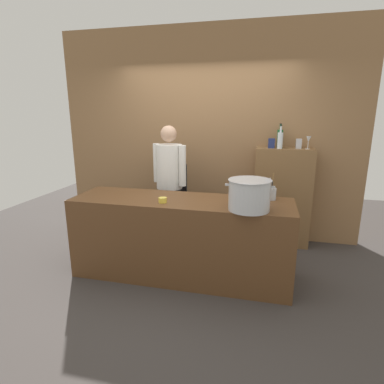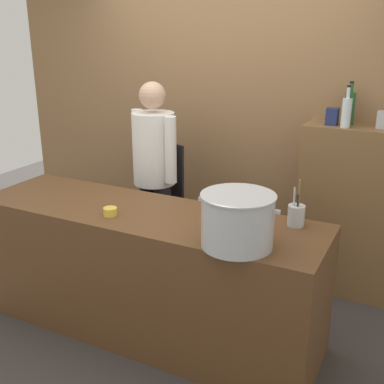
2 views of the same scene
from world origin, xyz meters
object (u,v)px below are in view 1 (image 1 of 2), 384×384
at_px(stockpot_large, 249,195).
at_px(wine_bottle_green, 280,138).
at_px(wine_glass_wide, 308,140).
at_px(spice_tin_navy, 271,143).
at_px(utensil_crock, 271,193).
at_px(butter_jar, 163,200).
at_px(spice_tin_silver, 299,144).
at_px(chef, 170,179).
at_px(wine_bottle_clear, 280,140).

distance_m(stockpot_large, wine_bottle_green, 1.54).
bearing_deg(wine_glass_wide, spice_tin_navy, 177.48).
relative_size(utensil_crock, wine_glass_wide, 1.79).
xyz_separation_m(butter_jar, spice_tin_silver, (1.44, 1.36, 0.49)).
bearing_deg(spice_tin_navy, stockpot_large, -98.11).
relative_size(chef, wine_glass_wide, 9.99).
bearing_deg(stockpot_large, spice_tin_navy, 81.89).
distance_m(utensil_crock, butter_jar, 1.17).
relative_size(wine_bottle_green, wine_glass_wide, 1.92).
bearing_deg(utensil_crock, wine_glass_wide, 64.48).
bearing_deg(chef, spice_tin_silver, -141.63).
height_order(stockpot_large, utensil_crock, stockpot_large).
distance_m(wine_bottle_green, spice_tin_silver, 0.25).
relative_size(utensil_crock, wine_bottle_green, 0.93).
bearing_deg(wine_glass_wide, chef, -166.28).
relative_size(chef, spice_tin_navy, 13.10).
bearing_deg(chef, wine_bottle_clear, -141.87).
height_order(wine_glass_wide, spice_tin_silver, wine_glass_wide).
bearing_deg(utensil_crock, chef, 159.05).
bearing_deg(spice_tin_navy, wine_bottle_green, 33.00).
relative_size(wine_bottle_clear, wine_glass_wide, 1.82).
relative_size(butter_jar, wine_glass_wide, 0.53).
distance_m(chef, wine_bottle_clear, 1.54).
bearing_deg(butter_jar, wine_glass_wide, 40.18).
bearing_deg(utensil_crock, spice_tin_navy, 91.05).
height_order(butter_jar, spice_tin_navy, spice_tin_navy).
bearing_deg(utensil_crock, butter_jar, -161.00).
height_order(chef, utensil_crock, chef).
bearing_deg(wine_bottle_green, chef, -159.69).
xyz_separation_m(chef, spice_tin_navy, (1.29, 0.45, 0.46)).
xyz_separation_m(stockpot_large, spice_tin_silver, (0.54, 1.40, 0.37)).
xyz_separation_m(wine_bottle_clear, spice_tin_navy, (-0.11, 0.05, -0.05)).
bearing_deg(utensil_crock, wine_bottle_green, 85.02).
height_order(utensil_crock, wine_glass_wide, wine_glass_wide).
distance_m(spice_tin_silver, spice_tin_navy, 0.35).
xyz_separation_m(wine_bottle_green, spice_tin_navy, (-0.11, -0.07, -0.06)).
height_order(butter_jar, spice_tin_silver, spice_tin_silver).
bearing_deg(chef, spice_tin_navy, -138.61).
xyz_separation_m(stockpot_large, utensil_crock, (0.21, 0.43, -0.08)).
distance_m(chef, wine_glass_wide, 1.87).
bearing_deg(spice_tin_navy, spice_tin_silver, 4.21).
bearing_deg(butter_jar, spice_tin_navy, 50.64).
relative_size(utensil_crock, wine_bottle_clear, 0.99).
distance_m(wine_bottle_clear, spice_tin_navy, 0.13).
bearing_deg(spice_tin_navy, chef, -160.86).
bearing_deg(spice_tin_navy, butter_jar, -129.36).
xyz_separation_m(stockpot_large, wine_glass_wide, (0.66, 1.36, 0.43)).
bearing_deg(chef, wine_bottle_green, -137.44).
distance_m(utensil_crock, wine_bottle_clear, 1.03).
relative_size(chef, stockpot_large, 3.53).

